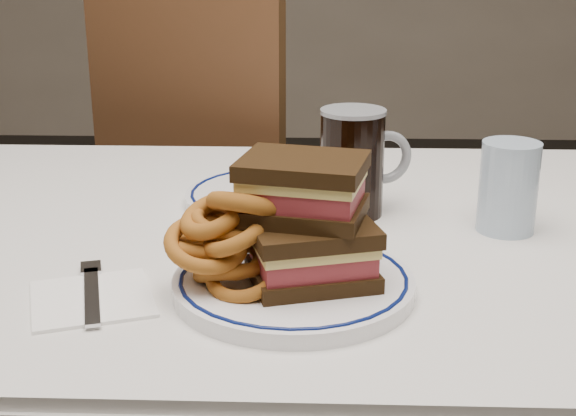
{
  "coord_description": "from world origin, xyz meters",
  "views": [
    {
      "loc": [
        0.13,
        -1.02,
        1.13
      ],
      "look_at": [
        0.1,
        -0.17,
        0.84
      ],
      "focal_mm": 50.0,
      "sensor_mm": 36.0,
      "label": 1
    }
  ],
  "objects_px": {
    "chair_far": "(217,191)",
    "main_plate": "(293,283)",
    "far_plate": "(276,197)",
    "reuben_sandwich": "(307,220)",
    "beer_mug": "(354,161)"
  },
  "relations": [
    {
      "from": "chair_far",
      "to": "main_plate",
      "type": "height_order",
      "value": "chair_far"
    },
    {
      "from": "main_plate",
      "to": "far_plate",
      "type": "relative_size",
      "value": 1.01
    },
    {
      "from": "chair_far",
      "to": "reuben_sandwich",
      "type": "relative_size",
      "value": 6.15
    },
    {
      "from": "main_plate",
      "to": "reuben_sandwich",
      "type": "height_order",
      "value": "reuben_sandwich"
    },
    {
      "from": "chair_far",
      "to": "far_plate",
      "type": "height_order",
      "value": "chair_far"
    },
    {
      "from": "main_plate",
      "to": "far_plate",
      "type": "distance_m",
      "value": 0.31
    },
    {
      "from": "reuben_sandwich",
      "to": "beer_mug",
      "type": "bearing_deg",
      "value": 76.97
    },
    {
      "from": "reuben_sandwich",
      "to": "far_plate",
      "type": "distance_m",
      "value": 0.32
    },
    {
      "from": "main_plate",
      "to": "beer_mug",
      "type": "height_order",
      "value": "beer_mug"
    },
    {
      "from": "beer_mug",
      "to": "far_plate",
      "type": "xyz_separation_m",
      "value": [
        -0.11,
        0.04,
        -0.07
      ]
    },
    {
      "from": "chair_far",
      "to": "far_plate",
      "type": "xyz_separation_m",
      "value": [
        0.18,
        -0.68,
        0.21
      ]
    },
    {
      "from": "beer_mug",
      "to": "far_plate",
      "type": "distance_m",
      "value": 0.14
    },
    {
      "from": "chair_far",
      "to": "main_plate",
      "type": "distance_m",
      "value": 1.04
    },
    {
      "from": "main_plate",
      "to": "reuben_sandwich",
      "type": "relative_size",
      "value": 1.65
    },
    {
      "from": "main_plate",
      "to": "reuben_sandwich",
      "type": "distance_m",
      "value": 0.08
    }
  ]
}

